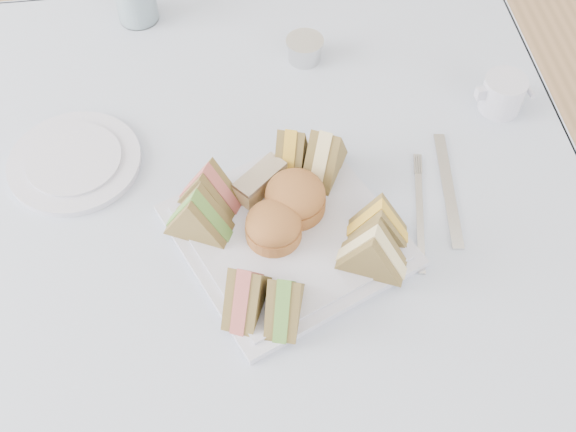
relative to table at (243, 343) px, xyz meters
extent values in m
plane|color=#9E7751|center=(0.00, 0.00, -0.37)|extent=(4.00, 4.00, 0.00)
cube|color=brown|center=(0.00, 0.00, 0.00)|extent=(0.90, 0.90, 0.74)
cube|color=silver|center=(0.00, 0.00, 0.37)|extent=(1.02, 1.02, 0.01)
cube|color=silver|center=(0.08, -0.04, 0.38)|extent=(0.35, 0.35, 0.01)
cylinder|color=#A86538|center=(0.06, -0.04, 0.41)|extent=(0.09, 0.09, 0.05)
cylinder|color=#A86538|center=(0.09, 0.00, 0.42)|extent=(0.11, 0.11, 0.05)
cube|color=#D7C37A|center=(0.05, 0.04, 0.41)|extent=(0.08, 0.07, 0.04)
cylinder|color=silver|center=(-0.21, 0.13, 0.38)|extent=(0.25, 0.25, 0.01)
cylinder|color=silver|center=(0.15, 0.31, 0.39)|extent=(0.07, 0.07, 0.03)
cube|color=silver|center=(0.31, 0.02, 0.38)|extent=(0.04, 0.20, 0.00)
cube|color=silver|center=(0.26, -0.03, 0.38)|extent=(0.04, 0.16, 0.00)
cylinder|color=silver|center=(0.42, 0.16, 0.40)|extent=(0.07, 0.07, 0.06)
camera|label=1|loc=(0.01, -0.57, 1.17)|focal=45.00mm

